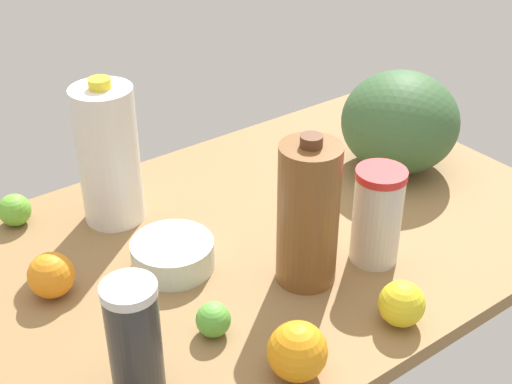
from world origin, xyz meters
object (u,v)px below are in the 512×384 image
object	(u,v)px
mixing_bowl	(173,254)
lime_near_front	(15,210)
orange_loose	(297,351)
shaker_bottle	(134,339)
lemon_beside_bowl	(402,304)
lime_by_jug	(213,320)
watermelon	(400,122)
tumbler_cup	(377,216)
chocolate_milk_jug	(309,214)
milk_jug	(108,155)
orange_far_back	(51,275)

from	to	relation	value
mixing_bowl	lime_near_front	size ratio (longest dim) A/B	2.34
orange_loose	shaker_bottle	bearing A→B (deg)	-29.48
lemon_beside_bowl	orange_loose	xyz separation A→B (cm)	(19.96, -1.12, 0.70)
shaker_bottle	lime_by_jug	size ratio (longest dim) A/B	3.38
watermelon	tumbler_cup	size ratio (longest dim) A/B	1.38
shaker_bottle	lemon_beside_bowl	xyz separation A→B (cm)	(-39.35, 12.08, -5.58)
tumbler_cup	lime_by_jug	xyz separation A→B (cm)	(33.28, -0.78, -6.22)
mixing_bowl	tumbler_cup	bearing A→B (deg)	147.27
chocolate_milk_jug	shaker_bottle	world-z (taller)	chocolate_milk_jug
milk_jug	tumbler_cup	world-z (taller)	milk_jug
lemon_beside_bowl	lime_near_front	xyz separation A→B (cm)	(38.04, -62.56, -0.59)
watermelon	lime_by_jug	size ratio (longest dim) A/B	4.51
milk_jug	lime_near_front	world-z (taller)	milk_jug
lime_by_jug	orange_loose	size ratio (longest dim) A/B	0.62
chocolate_milk_jug	lemon_beside_bowl	world-z (taller)	chocolate_milk_jug
orange_loose	lime_near_front	bearing A→B (deg)	-73.60
mixing_bowl	watermelon	world-z (taller)	watermelon
milk_jug	lime_near_front	bearing A→B (deg)	-29.01
mixing_bowl	orange_loose	bearing A→B (deg)	91.95
mixing_bowl	lime_near_front	xyz separation A→B (cm)	(16.98, -29.12, 0.52)
lime_by_jug	lemon_beside_bowl	distance (cm)	29.13
shaker_bottle	lime_by_jug	distance (cm)	16.24
lime_by_jug	lemon_beside_bowl	world-z (taller)	lemon_beside_bowl
shaker_bottle	mixing_bowl	bearing A→B (deg)	-130.58
tumbler_cup	lime_near_front	xyz separation A→B (cm)	(46.50, -48.10, -5.87)
mixing_bowl	shaker_bottle	size ratio (longest dim) A/B	0.78
watermelon	lime_near_front	xyz separation A→B (cm)	(73.78, -27.19, -7.53)
lemon_beside_bowl	lime_near_front	bearing A→B (deg)	-58.70
chocolate_milk_jug	lime_by_jug	size ratio (longest dim) A/B	4.95
orange_far_back	lime_by_jug	bearing A→B (deg)	123.96
shaker_bottle	orange_far_back	xyz separation A→B (cm)	(1.34, -26.74, -5.42)
shaker_bottle	lime_by_jug	xyz separation A→B (cm)	(-14.54, -3.16, -6.52)
mixing_bowl	orange_loose	xyz separation A→B (cm)	(-1.10, 32.31, 1.82)
shaker_bottle	lime_by_jug	world-z (taller)	shaker_bottle
milk_jug	lime_by_jug	xyz separation A→B (cm)	(2.92, 38.36, -10.72)
shaker_bottle	lime_near_front	xyz separation A→B (cm)	(-1.31, -50.47, -6.17)
chocolate_milk_jug	orange_loose	bearing A→B (deg)	46.51
mixing_bowl	chocolate_milk_jug	size ratio (longest dim) A/B	0.53
milk_jug	lemon_beside_bowl	xyz separation A→B (cm)	(-21.89, 53.60, -9.78)
tumbler_cup	watermelon	bearing A→B (deg)	-142.52
lemon_beside_bowl	tumbler_cup	bearing A→B (deg)	-120.36
watermelon	orange_far_back	bearing A→B (deg)	-2.59
milk_jug	watermelon	xyz separation A→B (cm)	(-57.63, 18.23, -2.85)
shaker_bottle	chocolate_milk_jug	bearing A→B (deg)	-171.15
lime_near_front	orange_loose	size ratio (longest dim) A/B	0.70
shaker_bottle	lime_near_front	world-z (taller)	shaker_bottle
chocolate_milk_jug	lime_near_front	xyz separation A→B (cm)	(33.64, -45.03, -9.61)
chocolate_milk_jug	tumbler_cup	xyz separation A→B (cm)	(-12.87, 3.07, -3.74)
chocolate_milk_jug	lemon_beside_bowl	distance (cm)	20.19
milk_jug	shaker_bottle	bearing A→B (deg)	67.19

